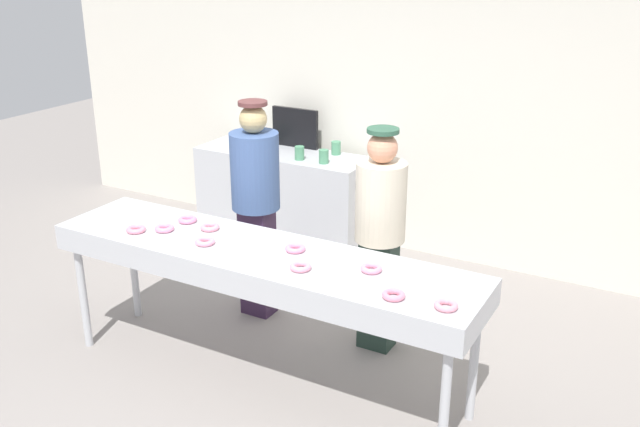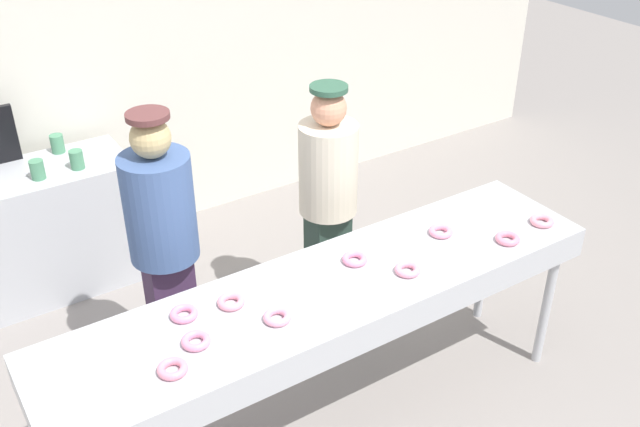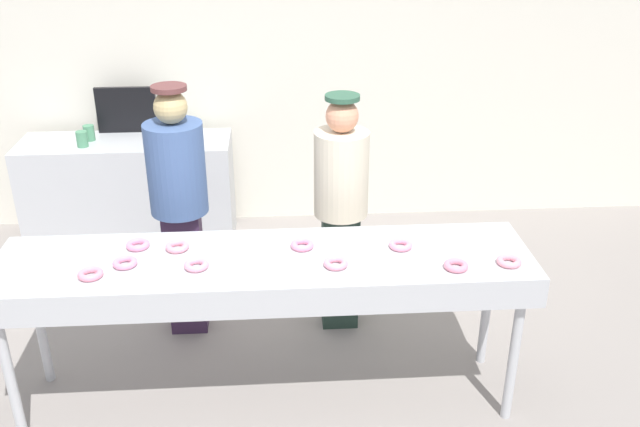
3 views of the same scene
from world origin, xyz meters
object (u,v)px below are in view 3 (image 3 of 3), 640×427
at_px(strawberry_donut_2, 196,265).
at_px(worker_baker, 341,201).
at_px(worker_assistant, 179,197).
at_px(paper_cup_3, 185,125).
at_px(paper_cup_4, 154,138).
at_px(fryer_conveyor, 265,271).
at_px(strawberry_donut_7, 302,245).
at_px(strawberry_donut_9, 90,274).
at_px(paper_cup_0, 82,139).
at_px(prep_counter, 131,192).
at_px(strawberry_donut_6, 125,263).
at_px(strawberry_donut_8, 401,245).
at_px(strawberry_donut_0, 336,263).
at_px(paper_cup_2, 89,133).
at_px(strawberry_donut_5, 177,247).
at_px(strawberry_donut_1, 456,265).
at_px(menu_display, 127,110).
at_px(strawberry_donut_4, 138,245).
at_px(strawberry_donut_3, 509,261).
at_px(paper_cup_1, 186,137).

bearing_deg(strawberry_donut_2, worker_baker, 45.40).
relative_size(worker_assistant, paper_cup_3, 13.66).
xyz_separation_m(worker_baker, paper_cup_4, (-1.37, 1.23, 0.03)).
relative_size(fryer_conveyor, strawberry_donut_7, 22.56).
bearing_deg(strawberry_donut_9, paper_cup_4, 89.93).
distance_m(strawberry_donut_9, paper_cup_0, 2.23).
bearing_deg(strawberry_donut_9, worker_assistant, 69.54).
bearing_deg(prep_counter, strawberry_donut_6, -79.21).
distance_m(strawberry_donut_8, paper_cup_3, 2.67).
bearing_deg(strawberry_donut_2, worker_assistant, 102.29).
xyz_separation_m(strawberry_donut_8, paper_cup_0, (-2.20, 1.95, -0.01)).
distance_m(strawberry_donut_0, strawberry_donut_8, 0.42).
bearing_deg(fryer_conveyor, strawberry_donut_7, 24.25).
height_order(strawberry_donut_2, strawberry_donut_9, same).
distance_m(paper_cup_2, paper_cup_3, 0.77).
xyz_separation_m(strawberry_donut_7, worker_baker, (0.28, 0.67, -0.04)).
height_order(strawberry_donut_5, paper_cup_0, paper_cup_0).
bearing_deg(strawberry_donut_7, fryer_conveyor, -155.75).
bearing_deg(strawberry_donut_1, paper_cup_2, 135.89).
bearing_deg(menu_display, prep_counter, -90.00).
bearing_deg(strawberry_donut_4, strawberry_donut_8, -3.98).
height_order(strawberry_donut_3, strawberry_donut_5, same).
bearing_deg(strawberry_donut_9, paper_cup_1, 83.30).
xyz_separation_m(strawberry_donut_6, menu_display, (-0.41, 2.40, 0.12)).
bearing_deg(strawberry_donut_7, strawberry_donut_8, -3.92).
distance_m(strawberry_donut_6, paper_cup_3, 2.36).
height_order(strawberry_donut_4, strawberry_donut_8, same).
bearing_deg(worker_assistant, menu_display, -79.94).
bearing_deg(worker_assistant, strawberry_donut_2, 91.57).
xyz_separation_m(strawberry_donut_6, strawberry_donut_8, (1.48, 0.10, 0.00)).
bearing_deg(strawberry_donut_9, menu_display, 95.88).
distance_m(strawberry_donut_4, strawberry_donut_9, 0.36).
height_order(strawberry_donut_0, paper_cup_0, paper_cup_0).
relative_size(strawberry_donut_9, worker_baker, 0.08).
xyz_separation_m(strawberry_donut_2, worker_baker, (0.84, 0.85, -0.04)).
height_order(strawberry_donut_9, paper_cup_2, paper_cup_2).
xyz_separation_m(strawberry_donut_4, paper_cup_2, (-0.72, 2.00, -0.01)).
bearing_deg(strawberry_donut_0, strawberry_donut_1, -6.05).
xyz_separation_m(fryer_conveyor, strawberry_donut_8, (0.75, 0.06, 0.10)).
bearing_deg(strawberry_donut_2, paper_cup_3, 97.52).
bearing_deg(strawberry_donut_0, paper_cup_1, 115.39).
bearing_deg(fryer_conveyor, prep_counter, 118.34).
distance_m(strawberry_donut_4, strawberry_donut_6, 0.20).
relative_size(fryer_conveyor, strawberry_donut_3, 22.56).
relative_size(worker_baker, paper_cup_4, 13.07).
bearing_deg(prep_counter, strawberry_donut_3, -43.18).
height_order(strawberry_donut_6, paper_cup_1, paper_cup_1).
distance_m(strawberry_donut_0, strawberry_donut_6, 1.11).
bearing_deg(paper_cup_3, prep_counter, -158.29).
bearing_deg(worker_assistant, strawberry_donut_6, 66.18).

